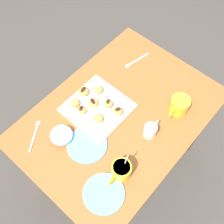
# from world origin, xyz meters

# --- Properties ---
(ground_plane) EXTENTS (8.00, 8.00, 0.00)m
(ground_plane) POSITION_xyz_m (0.00, 0.00, 0.00)
(ground_plane) COLOR #423D38
(dining_table) EXTENTS (0.98, 0.70, 0.73)m
(dining_table) POSITION_xyz_m (0.00, 0.00, 0.58)
(dining_table) COLOR #935628
(dining_table) RESTS_ON ground_plane
(pastry_plate_square) EXTENTS (0.28, 0.28, 0.02)m
(pastry_plate_square) POSITION_xyz_m (0.04, -0.11, 0.74)
(pastry_plate_square) COLOR silver
(pastry_plate_square) RESTS_ON dining_table
(coffee_mug_yellow_left) EXTENTS (0.13, 0.09, 0.14)m
(coffee_mug_yellow_left) POSITION_xyz_m (-0.21, 0.20, 0.78)
(coffee_mug_yellow_left) COLOR yellow
(coffee_mug_yellow_left) RESTS_ON dining_table
(coffee_mug_yellow_right) EXTENTS (0.13, 0.08, 0.14)m
(coffee_mug_yellow_right) POSITION_xyz_m (0.22, 0.20, 0.78)
(coffee_mug_yellow_right) COLOR yellow
(coffee_mug_yellow_right) RESTS_ON dining_table
(cream_pitcher_white) EXTENTS (0.10, 0.06, 0.07)m
(cream_pitcher_white) POSITION_xyz_m (-0.02, 0.17, 0.77)
(cream_pitcher_white) COLOR silver
(cream_pitcher_white) RESTS_ON dining_table
(ice_cream_bowl) EXTENTS (0.11, 0.11, 0.08)m
(ice_cream_bowl) POSITION_xyz_m (0.27, -0.12, 0.76)
(ice_cream_bowl) COLOR silver
(ice_cream_bowl) RESTS_ON dining_table
(saucer_sky_left) EXTENTS (0.18, 0.18, 0.01)m
(saucer_sky_left) POSITION_xyz_m (0.33, 0.20, 0.74)
(saucer_sky_left) COLOR #66A8DB
(saucer_sky_left) RESTS_ON dining_table
(saucer_sky_right) EXTENTS (0.19, 0.19, 0.01)m
(saucer_sky_right) POSITION_xyz_m (0.22, -0.01, 0.74)
(saucer_sky_right) COLOR #66A8DB
(saucer_sky_right) RESTS_ON dining_table
(loose_spoon_near_saucer) EXTENTS (0.14, 0.10, 0.01)m
(loose_spoon_near_saucer) POSITION_xyz_m (0.33, -0.24, 0.73)
(loose_spoon_near_saucer) COLOR silver
(loose_spoon_near_saucer) RESTS_ON dining_table
(loose_spoon_by_plate) EXTENTS (0.16, 0.05, 0.01)m
(loose_spoon_by_plate) POSITION_xyz_m (-0.31, -0.16, 0.73)
(loose_spoon_by_plate) COLOR silver
(loose_spoon_by_plate) RESTS_ON dining_table
(beignet_0) EXTENTS (0.06, 0.06, 0.04)m
(beignet_0) POSITION_xyz_m (-0.00, -0.07, 0.77)
(beignet_0) COLOR #D19347
(beignet_0) RESTS_ON pastry_plate_square
(chocolate_drizzle_0) EXTENTS (0.03, 0.03, 0.00)m
(chocolate_drizzle_0) POSITION_xyz_m (-0.00, -0.07, 0.79)
(chocolate_drizzle_0) COLOR black
(chocolate_drizzle_0) RESTS_ON beignet_0
(beignet_1) EXTENTS (0.07, 0.07, 0.04)m
(beignet_1) POSITION_xyz_m (0.09, -0.05, 0.76)
(beignet_1) COLOR #D19347
(beignet_1) RESTS_ON pastry_plate_square
(beignet_2) EXTENTS (0.05, 0.05, 0.03)m
(beignet_2) POSITION_xyz_m (0.11, -0.20, 0.76)
(beignet_2) COLOR #D19347
(beignet_2) RESTS_ON pastry_plate_square
(beignet_3) EXTENTS (0.07, 0.07, 0.03)m
(beignet_3) POSITION_xyz_m (0.04, -0.13, 0.76)
(beignet_3) COLOR #D19347
(beignet_3) RESTS_ON pastry_plate_square
(chocolate_drizzle_3) EXTENTS (0.03, 0.04, 0.00)m
(chocolate_drizzle_3) POSITION_xyz_m (0.04, -0.13, 0.78)
(chocolate_drizzle_3) COLOR black
(chocolate_drizzle_3) RESTS_ON beignet_3
(beignet_4) EXTENTS (0.07, 0.07, 0.03)m
(beignet_4) POSITION_xyz_m (0.03, -0.21, 0.76)
(beignet_4) COLOR #D19347
(beignet_4) RESTS_ON pastry_plate_square
(chocolate_drizzle_4) EXTENTS (0.04, 0.03, 0.00)m
(chocolate_drizzle_4) POSITION_xyz_m (0.03, -0.21, 0.78)
(chocolate_drizzle_4) COLOR black
(chocolate_drizzle_4) RESTS_ON beignet_4
(beignet_5) EXTENTS (0.05, 0.06, 0.04)m
(beignet_5) POSITION_xyz_m (0.00, -0.01, 0.76)
(beignet_5) COLOR #D19347
(beignet_5) RESTS_ON pastry_plate_square
(chocolate_drizzle_5) EXTENTS (0.03, 0.03, 0.00)m
(chocolate_drizzle_5) POSITION_xyz_m (0.00, -0.01, 0.78)
(chocolate_drizzle_5) COLOR black
(chocolate_drizzle_5) RESTS_ON beignet_5
(beignet_6) EXTENTS (0.05, 0.06, 0.03)m
(beignet_6) POSITION_xyz_m (0.11, -0.14, 0.76)
(beignet_6) COLOR #D19347
(beignet_6) RESTS_ON pastry_plate_square
(chocolate_drizzle_6) EXTENTS (0.03, 0.03, 0.00)m
(chocolate_drizzle_6) POSITION_xyz_m (0.11, -0.14, 0.78)
(chocolate_drizzle_6) COLOR black
(chocolate_drizzle_6) RESTS_ON beignet_6
(beignet_7) EXTENTS (0.05, 0.05, 0.03)m
(beignet_7) POSITION_xyz_m (-0.03, -0.16, 0.76)
(beignet_7) COLOR #D19347
(beignet_7) RESTS_ON pastry_plate_square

